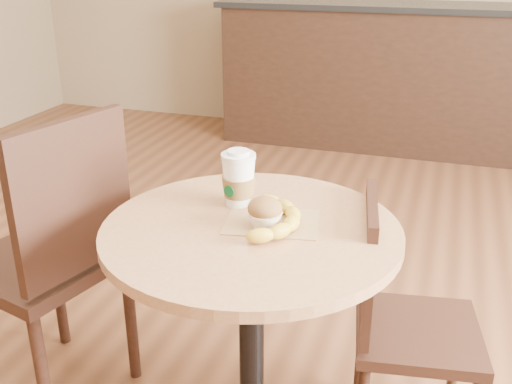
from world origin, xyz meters
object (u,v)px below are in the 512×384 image
chair_left (54,254)px  banana (275,219)px  coffee_cup (239,181)px  muffin (265,213)px  chair_right (399,318)px  cafe_table (251,290)px

chair_left → banana: size_ratio=3.54×
coffee_cup → muffin: coffee_cup is taller
coffee_cup → chair_left: bearing=-156.6°
chair_left → banana: (0.72, -0.02, 0.23)m
muffin → chair_right: bearing=26.4°
muffin → banana: (0.02, 0.01, -0.02)m
cafe_table → chair_right: size_ratio=0.98×
coffee_cup → banana: 0.18m
coffee_cup → banana: (0.14, -0.10, -0.05)m
chair_left → chair_right: size_ratio=1.24×
muffin → cafe_table: bearing=-176.3°
chair_right → banana: size_ratio=2.85×
cafe_table → chair_left: 0.66m
banana → chair_left: bearing=172.6°
chair_left → banana: bearing=102.8°
coffee_cup → muffin: bearing=-31.5°
chair_left → cafe_table: bearing=101.1°
coffee_cup → banana: bearing=-22.4°
cafe_table → coffee_cup: 0.30m
chair_right → banana: bearing=106.9°
cafe_table → muffin: (0.04, 0.00, 0.23)m
cafe_table → banana: banana is taller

